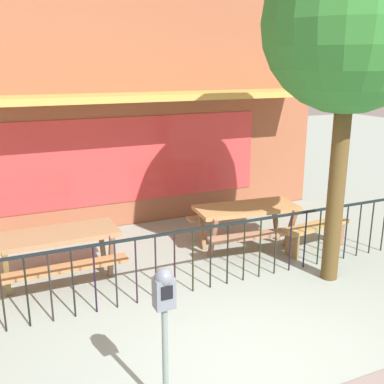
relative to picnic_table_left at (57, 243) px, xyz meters
The scene contains 8 objects.
ground 3.39m from the picnic_table_left, 59.05° to the right, with size 40.00×40.00×0.00m, color gray.
pub_storefront 3.34m from the picnic_table_left, 52.44° to the left, with size 8.70×1.49×4.85m.
patio_fence_front 2.06m from the picnic_table_left, 33.54° to the right, with size 7.33×0.04×0.97m.
picnic_table_left is the anchor object (origin of this frame).
picnic_table_right 3.26m from the picnic_table_left, ahead, with size 1.93×1.54×0.79m.
patio_bench 4.37m from the picnic_table_left, ahead, with size 1.43×0.51×0.48m.
parking_meter_near 3.28m from the picnic_table_left, 80.99° to the right, with size 0.18×0.17×1.47m.
street_tree 5.14m from the picnic_table_left, 22.77° to the right, with size 2.39×2.39×4.90m.
Camera 1 is at (-2.46, -3.73, 3.18)m, focal length 42.54 mm.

